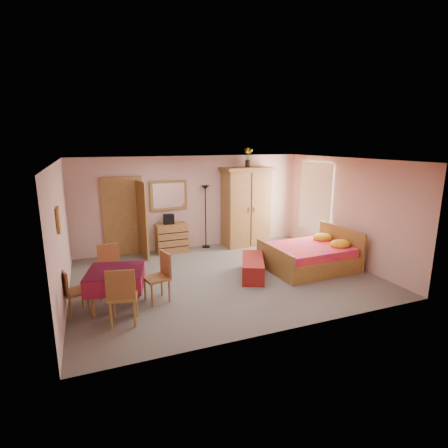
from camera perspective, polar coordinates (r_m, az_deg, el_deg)
name	(u,v)px	position (r m, az deg, el deg)	size (l,w,h in m)	color
floor	(225,277)	(7.97, 0.12, -8.60)	(6.50, 6.50, 0.00)	slate
ceiling	(225,160)	(7.41, 0.13, 10.42)	(6.50, 6.50, 0.00)	brown
wall_back	(192,203)	(9.91, -5.20, 3.50)	(6.50, 0.10, 2.60)	#C99C92
wall_front	(285,254)	(5.42, 9.92, -4.84)	(6.50, 0.10, 2.60)	#C99C92
wall_left	(61,235)	(7.10, -25.09, -1.59)	(0.10, 5.00, 2.60)	#C99C92
wall_right	(345,210)	(9.26, 19.19, 2.13)	(0.10, 5.00, 2.60)	#C99C92
doorway	(124,217)	(9.59, -16.08, 1.03)	(1.06, 0.12, 2.15)	#9E6B35
window	(315,198)	(10.14, 14.70, 4.20)	(0.08, 1.40, 1.95)	white
picture_left	(58,220)	(6.43, -25.45, 0.60)	(0.04, 0.32, 0.42)	orange
picture_back	(267,190)	(10.73, 7.00, 5.55)	(0.30, 0.04, 0.40)	#D8BF59
chest_of_drawers	(172,238)	(9.70, -8.50, -2.27)	(0.84, 0.42, 0.80)	#996334
wall_mirror	(169,195)	(9.66, -9.02, 4.64)	(1.02, 0.05, 0.80)	white
stereo	(169,219)	(9.59, -9.03, 0.80)	(0.28, 0.21, 0.26)	black
floor_lamp	(206,217)	(9.92, -3.02, 1.18)	(0.23, 0.23, 1.79)	black
wardrobe	(246,207)	(10.16, 3.61, 2.84)	(1.45, 0.75, 2.27)	olive
sunflower_vase	(248,157)	(10.14, 3.95, 10.83)	(0.22, 0.22, 0.55)	gold
bed	(309,250)	(8.57, 13.68, -4.12)	(2.00, 1.58, 0.93)	#E41690
bench	(253,267)	(7.96, 4.71, -7.05)	(0.47, 1.26, 0.42)	maroon
dining_table	(117,289)	(6.76, -17.13, -10.06)	(0.97, 0.97, 0.71)	maroon
chair_south	(123,295)	(6.12, -16.17, -11.01)	(0.46, 0.46, 1.01)	#A57938
chair_north	(110,269)	(7.42, -18.06, -7.03)	(0.43, 0.43, 0.95)	olive
chair_west	(75,291)	(6.74, -23.08, -10.05)	(0.38, 0.38, 0.84)	olive
chair_east	(157,277)	(6.78, -10.96, -8.57)	(0.43, 0.43, 0.94)	#A16F36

